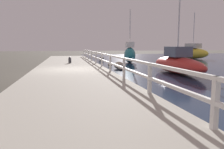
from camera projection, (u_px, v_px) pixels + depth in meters
ground_plane at (71, 74)px, 13.34m from camera, size 120.00×120.00×0.00m
dock_walkway at (71, 72)px, 13.32m from camera, size 4.52×36.00×0.28m
railing at (106, 58)px, 13.66m from camera, size 0.10×32.50×0.92m
boulder_mid_strip at (101, 59)px, 25.06m from camera, size 0.61×0.55×0.46m
boulder_water_edge at (110, 65)px, 17.92m from camera, size 0.37×0.33×0.28m
boulder_upstream at (121, 68)px, 15.28m from camera, size 0.39×0.35×0.29m
boulder_far_strip at (119, 65)px, 16.06m from camera, size 0.72×0.65×0.54m
mooring_bollard at (70, 60)px, 17.92m from camera, size 0.24×0.24×0.51m
sailboat_teal at (130, 54)px, 21.81m from camera, size 1.74×3.28×5.23m
sailboat_red at (177, 63)px, 13.45m from camera, size 1.71×5.80×6.74m
sailboat_yellow at (193, 52)px, 29.12m from camera, size 2.79×5.08×6.01m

